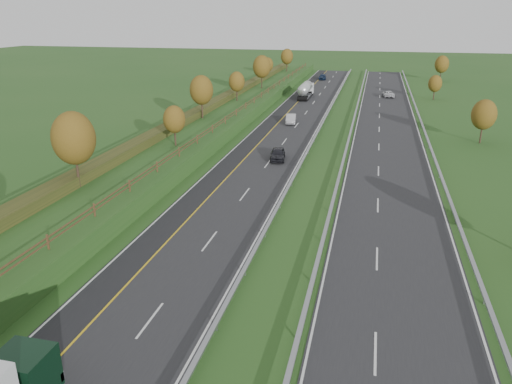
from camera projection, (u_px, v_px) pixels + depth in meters
ground at (326, 151)px, 70.55m from camera, size 400.00×400.00×0.00m
near_carriageway at (277, 140)px, 76.85m from camera, size 10.50×200.00×0.04m
far_carriageway at (388, 146)px, 73.28m from camera, size 10.50×200.00×0.04m
hard_shoulder at (254, 138)px, 77.67m from camera, size 3.00×200.00×0.04m
lane_markings at (319, 142)px, 75.35m from camera, size 26.75×200.00×0.01m
embankment_left at (197, 129)px, 79.34m from camera, size 12.00×200.00×2.00m
hedge_left at (185, 119)px, 79.25m from camera, size 2.20×180.00×1.10m
fence_left at (224, 120)px, 77.40m from camera, size 0.12×189.06×1.20m
median_barrier_near at (314, 138)px, 75.42m from camera, size 0.32×200.00×0.71m
median_barrier_far at (349, 140)px, 74.31m from camera, size 0.32×200.00×0.71m
outer_barrier_far at (429, 144)px, 71.82m from camera, size 0.32×200.00×0.71m
trees_left at (191, 99)px, 74.36m from camera, size 6.64×164.30×7.66m
trees_far at (459, 91)px, 95.71m from camera, size 8.45×118.60×7.12m
road_tanker at (306, 90)px, 114.25m from camera, size 2.40×11.22×3.46m
car_dark_near at (278, 154)px, 66.06m from camera, size 2.50×4.89×1.59m
car_silver_mid at (291, 119)px, 88.03m from camera, size 2.28×4.99×1.59m
car_small_far at (322, 77)px, 145.74m from camera, size 2.39×5.24×1.49m
car_oncoming at (388, 94)px, 115.57m from camera, size 2.95×5.38×1.43m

